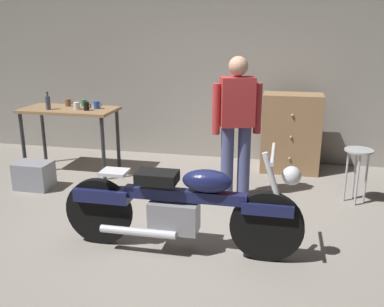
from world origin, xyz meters
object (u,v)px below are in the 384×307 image
Objects in this scene: wooden_dresser at (291,133)px; storage_bin at (34,175)px; motorcycle at (181,206)px; mug_brown_stoneware at (68,103)px; person_standing at (237,122)px; bottle at (48,102)px; mug_white_ceramic at (77,106)px; mug_blue_enamel at (97,105)px; mug_green_speckled at (84,103)px; shop_stool at (358,161)px; mug_black_matte at (87,106)px.

wooden_dresser reaches higher than storage_bin.
motorcycle is 4.98× the size of storage_bin.
mug_brown_stoneware is (0.06, 0.91, 0.78)m from storage_bin.
person_standing is 2.62m from bottle.
mug_white_ceramic is 0.38m from bottle.
storage_bin is at bearing 151.93° from motorcycle.
mug_blue_enamel is at bearing 24.19° from mug_white_ceramic.
person_standing is at bearing -17.80° from mug_green_speckled.
person_standing is 2.55m from mug_brown_stoneware.
wooden_dresser is 2.97m from mug_white_ceramic.
person_standing reaches higher than bottle.
person_standing is 14.93× the size of mug_green_speckled.
storage_bin is at bearing -83.13° from bottle.
mug_white_ceramic is at bearing 13.82° from bottle.
mug_blue_enamel reaches higher than storage_bin.
wooden_dresser is at bearing 126.80° from shop_stool.
wooden_dresser is 2.83m from mug_black_matte.
person_standing is at bearing -11.50° from mug_black_matte.
mug_green_speckled reaches higher than shop_stool.
mug_brown_stoneware is 0.98× the size of mug_black_matte.
bottle is (-0.13, -0.30, 0.05)m from mug_brown_stoneware.
shop_stool is at bearing 168.18° from person_standing.
mug_green_speckled is at bearing -171.45° from wooden_dresser.
shop_stool is 2.66× the size of bottle.
person_standing is 14.53× the size of mug_blue_enamel.
person_standing is 2.27m from mug_white_ceramic.
bottle is (-0.07, 0.61, 0.83)m from storage_bin.
mug_black_matte is at bearing 133.42° from motorcycle.
mug_green_speckled is 1.00× the size of mug_brown_stoneware.
motorcycle is 9.09× the size of bottle.
shop_stool is at bearing -4.39° from mug_black_matte.
mug_white_ceramic is (-1.91, 1.86, 0.50)m from motorcycle.
mug_green_speckled is 0.36m from mug_black_matte.
motorcycle is at bearing -27.71° from storage_bin.
mug_green_speckled is 0.27m from mug_white_ceramic.
bottle is (-2.60, 0.36, 0.07)m from person_standing.
shop_stool is 5.61× the size of mug_black_matte.
mug_brown_stoneware reaches higher than motorcycle.
shop_stool is 0.58× the size of wooden_dresser.
storage_bin is 1.03m from bottle.
mug_green_speckled is 0.98× the size of mug_black_matte.
person_standing reaches higher than mug_brown_stoneware.
person_standing is 1.46m from shop_stool.
mug_black_matte is (-3.45, 0.27, 0.46)m from shop_stool.
shop_stool is (1.39, 0.15, -0.43)m from person_standing.
mug_blue_enamel is at bearing 18.08° from bottle.
mug_black_matte reaches higher than mug_blue_enamel.
person_standing is at bearing -118.87° from wooden_dresser.
storage_bin is 1.25m from mug_blue_enamel.
mug_white_ceramic is at bearing -29.76° from person_standing.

